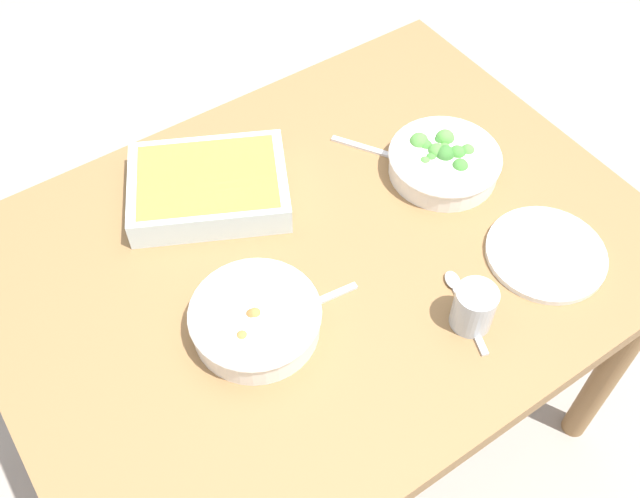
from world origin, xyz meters
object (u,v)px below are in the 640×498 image
object	(u,v)px
stew_bowl	(255,319)
side_plate	(546,254)
baking_dish	(209,186)
drink_cup	(473,309)
spoon_by_broccoli	(383,153)
spoon_spare	(461,299)
broccoli_bowl	(444,161)
spoon_by_stew	(299,309)

from	to	relation	value
stew_bowl	side_plate	size ratio (longest dim) A/B	1.01
stew_bowl	baking_dish	distance (m)	0.32
drink_cup	spoon_by_broccoli	size ratio (longest dim) A/B	0.54
drink_cup	side_plate	distance (m)	0.21
spoon_by_broccoli	spoon_spare	world-z (taller)	same
broccoli_bowl	baking_dish	distance (m)	0.46
broccoli_bowl	spoon_by_stew	size ratio (longest dim) A/B	1.27
stew_bowl	spoon_by_broccoli	world-z (taller)	stew_bowl
stew_bowl	spoon_by_broccoli	xyz separation A→B (m)	(-0.43, -0.21, -0.03)
spoon_by_stew	stew_bowl	bearing A→B (deg)	-6.95
side_plate	spoon_by_stew	xyz separation A→B (m)	(0.44, -0.15, -0.00)
baking_dish	drink_cup	world-z (taller)	drink_cup
baking_dish	spoon_spare	size ratio (longest dim) A/B	2.15
broccoli_bowl	side_plate	world-z (taller)	broccoli_bowl
side_plate	spoon_by_stew	size ratio (longest dim) A/B	1.25
spoon_by_broccoli	stew_bowl	bearing A→B (deg)	26.22
spoon_by_broccoli	baking_dish	bearing A→B (deg)	-15.16
spoon_by_stew	baking_dish	bearing A→B (deg)	-90.21
baking_dish	spoon_by_broccoli	bearing A→B (deg)	164.84
stew_bowl	spoon_spare	distance (m)	0.36
side_plate	spoon_by_broccoli	xyz separation A→B (m)	(0.09, -0.38, -0.00)
baking_dish	spoon_by_stew	xyz separation A→B (m)	(0.00, 0.32, -0.03)
broccoli_bowl	stew_bowl	bearing A→B (deg)	12.04
stew_bowl	spoon_by_broccoli	distance (m)	0.48
spoon_by_broccoli	spoon_spare	size ratio (longest dim) A/B	0.92
drink_cup	side_plate	bearing A→B (deg)	-172.12
side_plate	spoon_spare	world-z (taller)	side_plate
spoon_by_stew	broccoli_bowl	bearing A→B (deg)	-164.52
spoon_by_stew	spoon_by_broccoli	xyz separation A→B (m)	(-0.35, -0.22, 0.00)
stew_bowl	drink_cup	bearing A→B (deg)	148.16
baking_dish	spoon_by_stew	bearing A→B (deg)	89.79
stew_bowl	spoon_by_broccoli	size ratio (longest dim) A/B	1.41
spoon_by_broccoli	side_plate	bearing A→B (deg)	103.14
stew_bowl	drink_cup	xyz separation A→B (m)	(-0.31, 0.19, 0.01)
side_plate	baking_dish	bearing A→B (deg)	-47.07
stew_bowl	drink_cup	distance (m)	0.37
spoon_by_broccoli	broccoli_bowl	bearing A→B (deg)	122.96
baking_dish	drink_cup	bearing A→B (deg)	114.65
broccoli_bowl	side_plate	xyz separation A→B (m)	(-0.02, 0.27, -0.02)
stew_bowl	baking_dish	bearing A→B (deg)	-104.73
drink_cup	spoon_by_stew	world-z (taller)	drink_cup
broccoli_bowl	spoon_by_broccoli	bearing A→B (deg)	-57.04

